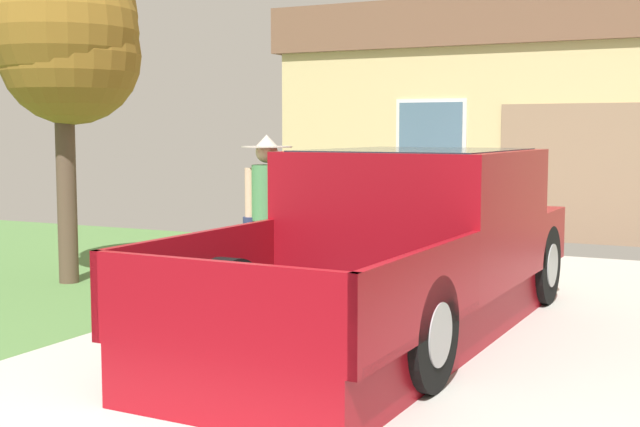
{
  "coord_description": "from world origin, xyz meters",
  "views": [
    {
      "loc": [
        2.44,
        -3.16,
        1.76
      ],
      "look_at": [
        -1.13,
        4.05,
        0.98
      ],
      "focal_mm": 47.81,
      "sensor_mm": 36.0,
      "label": 1
    }
  ],
  "objects_px": {
    "handbag": "(259,302)",
    "house_with_garage": "(546,118)",
    "neighbor_tree": "(66,33)",
    "pickup_truck": "(408,247)",
    "person_with_hat": "(267,210)"
  },
  "relations": [
    {
      "from": "handbag",
      "to": "house_with_garage",
      "type": "height_order",
      "value": "house_with_garage"
    },
    {
      "from": "neighbor_tree",
      "to": "pickup_truck",
      "type": "bearing_deg",
      "value": -5.87
    },
    {
      "from": "pickup_truck",
      "to": "house_with_garage",
      "type": "height_order",
      "value": "house_with_garage"
    },
    {
      "from": "pickup_truck",
      "to": "handbag",
      "type": "distance_m",
      "value": 1.53
    },
    {
      "from": "person_with_hat",
      "to": "neighbor_tree",
      "type": "xyz_separation_m",
      "value": [
        -2.85,
        0.38,
        1.89
      ]
    },
    {
      "from": "person_with_hat",
      "to": "neighbor_tree",
      "type": "height_order",
      "value": "neighbor_tree"
    },
    {
      "from": "house_with_garage",
      "to": "person_with_hat",
      "type": "bearing_deg",
      "value": -95.22
    },
    {
      "from": "house_with_garage",
      "to": "neighbor_tree",
      "type": "xyz_separation_m",
      "value": [
        -3.68,
        -8.65,
        0.88
      ]
    },
    {
      "from": "handbag",
      "to": "neighbor_tree",
      "type": "bearing_deg",
      "value": 166.19
    },
    {
      "from": "handbag",
      "to": "house_with_garage",
      "type": "bearing_deg",
      "value": 85.58
    },
    {
      "from": "person_with_hat",
      "to": "house_with_garage",
      "type": "height_order",
      "value": "house_with_garage"
    },
    {
      "from": "pickup_truck",
      "to": "house_with_garage",
      "type": "distance_m",
      "value": 9.21
    },
    {
      "from": "person_with_hat",
      "to": "handbag",
      "type": "height_order",
      "value": "person_with_hat"
    },
    {
      "from": "pickup_truck",
      "to": "handbag",
      "type": "xyz_separation_m",
      "value": [
        -1.39,
        -0.28,
        -0.58
      ]
    },
    {
      "from": "person_with_hat",
      "to": "house_with_garage",
      "type": "distance_m",
      "value": 9.13
    }
  ]
}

